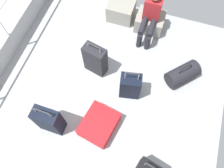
# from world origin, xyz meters

# --- Properties ---
(ground_plane) EXTENTS (4.40, 5.20, 0.06)m
(ground_plane) POSITION_xyz_m (0.00, 0.00, -0.03)
(ground_plane) COLOR #939699
(cargo_crate_0) EXTENTS (0.60, 0.48, 0.40)m
(cargo_crate_0) POSITION_xyz_m (-0.30, 2.20, 0.20)
(cargo_crate_0) COLOR gray
(cargo_crate_0) RESTS_ON ground_plane
(cargo_crate_1) EXTENTS (0.62, 0.49, 0.37)m
(cargo_crate_1) POSITION_xyz_m (0.38, 2.11, 0.18)
(cargo_crate_1) COLOR gray
(cargo_crate_1) RESTS_ON ground_plane
(passenger_seated) EXTENTS (0.34, 0.66, 1.07)m
(passenger_seated) POSITION_xyz_m (0.38, 1.93, 0.56)
(passenger_seated) COLOR maroon
(passenger_seated) RESTS_ON ground_plane
(suitcase_0) EXTENTS (0.66, 0.74, 0.27)m
(suitcase_0) POSITION_xyz_m (0.08, -0.38, 0.13)
(suitcase_0) COLOR red
(suitcase_0) RESTS_ON ground_plane
(suitcase_1) EXTENTS (0.43, 0.25, 0.88)m
(suitcase_1) POSITION_xyz_m (-0.71, -0.63, 0.35)
(suitcase_1) COLOR black
(suitcase_1) RESTS_ON ground_plane
(suitcase_2) EXTENTS (0.42, 0.32, 0.81)m
(suitcase_2) POSITION_xyz_m (0.41, 0.44, 0.30)
(suitcase_2) COLOR black
(suitcase_2) RESTS_ON ground_plane
(suitcase_4) EXTENTS (0.47, 0.32, 0.83)m
(suitcase_4) POSITION_xyz_m (-0.37, 0.74, 0.35)
(suitcase_4) COLOR black
(suitcase_4) RESTS_ON ground_plane
(duffel_bag) EXTENTS (0.68, 0.69, 0.49)m
(duffel_bag) POSITION_xyz_m (1.30, 1.06, 0.17)
(duffel_bag) COLOR black
(duffel_bag) RESTS_ON ground_plane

